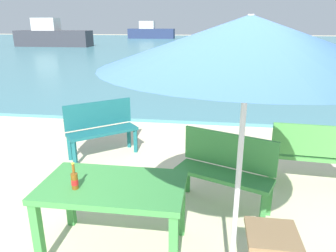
% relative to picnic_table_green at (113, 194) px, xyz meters
% --- Properties ---
extents(sea_water, '(120.00, 50.00, 0.08)m').
position_rel_picnic_table_green_xyz_m(sea_water, '(0.43, 29.32, -0.61)').
color(sea_water, teal).
rests_on(sea_water, ground_plane).
extents(picnic_table_green, '(1.40, 0.80, 0.76)m').
position_rel_picnic_table_green_xyz_m(picnic_table_green, '(0.00, 0.00, 0.00)').
color(picnic_table_green, '#3D8C42').
rests_on(picnic_table_green, ground_plane).
extents(beer_bottle_amber, '(0.07, 0.07, 0.26)m').
position_rel_picnic_table_green_xyz_m(beer_bottle_amber, '(-0.32, -0.14, 0.20)').
color(beer_bottle_amber, brown).
rests_on(beer_bottle_amber, picnic_table_green).
extents(patio_umbrella, '(2.10, 2.10, 2.30)m').
position_rel_picnic_table_green_xyz_m(patio_umbrella, '(1.15, -0.32, 1.47)').
color(patio_umbrella, silver).
rests_on(patio_umbrella, ground_plane).
extents(side_table_wood, '(0.44, 0.44, 0.54)m').
position_rel_picnic_table_green_xyz_m(side_table_wood, '(1.48, -0.25, -0.30)').
color(side_table_wood, olive).
rests_on(side_table_wood, ground_plane).
extents(bench_teal_center, '(1.15, 1.04, 0.95)m').
position_rel_picnic_table_green_xyz_m(bench_teal_center, '(-0.97, 2.36, -0.11)').
color(bench_teal_center, '#196066').
rests_on(bench_teal_center, ground_plane).
extents(bench_green_left, '(1.22, 0.44, 0.95)m').
position_rel_picnic_table_green_xyz_m(bench_green_left, '(2.37, 1.67, -0.11)').
color(bench_green_left, '#4C9E47').
rests_on(bench_green_left, ground_plane).
extents(bench_green_right, '(1.25, 0.79, 0.95)m').
position_rel_picnic_table_green_xyz_m(bench_green_right, '(1.12, 1.00, -0.11)').
color(bench_green_right, '#3D8C42').
rests_on(bench_green_right, ground_plane).
extents(swimmer_person, '(0.34, 0.34, 0.41)m').
position_rel_picnic_table_green_xyz_m(swimmer_person, '(0.19, 10.22, -0.41)').
color(swimmer_person, tan).
rests_on(swimmer_person, sea_water).
extents(boat_fishing_trawler, '(7.04, 1.92, 2.56)m').
position_rel_picnic_table_green_xyz_m(boat_fishing_trawler, '(-14.15, 26.30, 0.35)').
color(boat_fishing_trawler, '#38383F').
rests_on(boat_fishing_trawler, sea_water).
extents(boat_tanker, '(4.40, 1.20, 1.60)m').
position_rel_picnic_table_green_xyz_m(boat_tanker, '(10.01, 44.10, 0.00)').
color(boat_tanker, gray).
rests_on(boat_tanker, sea_water).
extents(boat_barge, '(6.44, 1.76, 2.34)m').
position_rel_picnic_table_green_xyz_m(boat_barge, '(-7.94, 42.69, 0.27)').
color(boat_barge, navy).
rests_on(boat_barge, sea_water).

